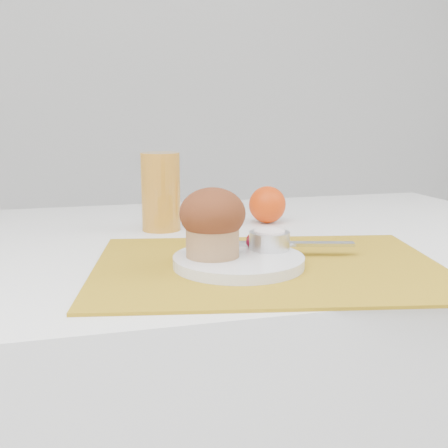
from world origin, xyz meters
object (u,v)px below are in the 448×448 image
object	(u,v)px
orange	(267,205)
muffin	(212,221)
table	(248,423)
juice_glass	(161,192)
plate	(239,261)

from	to	relation	value
orange	muffin	distance (m)	0.35
muffin	table	bearing A→B (deg)	59.38
orange	juice_glass	distance (m)	0.22
muffin	plate	bearing A→B (deg)	-13.86
orange	juice_glass	bearing A→B (deg)	-176.63
muffin	orange	bearing A→B (deg)	58.01
orange	muffin	bearing A→B (deg)	-121.99
juice_glass	muffin	world-z (taller)	juice_glass
table	plate	world-z (taller)	plate
table	muffin	distance (m)	0.50
table	muffin	xyz separation A→B (m)	(-0.12, -0.20, 0.44)
plate	orange	size ratio (longest dim) A/B	2.52
table	orange	bearing A→B (deg)	55.38
table	juice_glass	world-z (taller)	juice_glass
orange	muffin	xyz separation A→B (m)	(-0.19, -0.30, 0.03)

